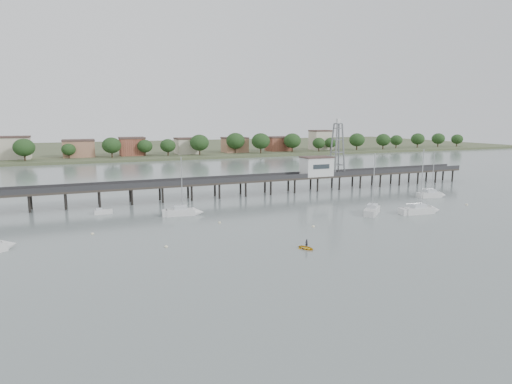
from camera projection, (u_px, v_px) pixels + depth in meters
ground_plane at (385, 275)px, 53.88m from camera, size 500.00×500.00×0.00m
pier at (230, 182)px, 107.91m from camera, size 150.00×5.00×5.50m
pier_building at (317, 166)px, 116.82m from camera, size 8.40×5.40×5.30m
lattice_tower at (337, 149)px, 118.51m from camera, size 3.20×3.20×15.50m
sailboat_e at (434, 195)px, 107.25m from camera, size 7.40×3.32×11.91m
sailboat_d at (424, 210)px, 89.13m from camera, size 8.84×3.44×14.20m
sailboat_c at (373, 210)px, 89.64m from camera, size 7.44×7.15×13.23m
sailboat_b at (186, 212)px, 87.28m from camera, size 7.86×3.30×12.64m
white_tender at (103, 212)px, 88.42m from camera, size 3.56×1.53×1.38m
yellow_dinghy at (306, 249)px, 64.64m from camera, size 1.95×1.20×2.64m
dinghy_occupant at (306, 249)px, 64.64m from camera, size 0.47×1.27×0.30m
mooring_buoys at (267, 225)px, 78.94m from camera, size 80.50×12.86×0.39m
far_shore at (139, 148)px, 272.15m from camera, size 500.00×170.00×10.40m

